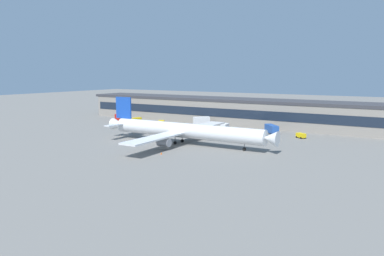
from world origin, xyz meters
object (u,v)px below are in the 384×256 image
at_px(stair_truck, 119,117).
at_px(baggage_tug, 301,135).
at_px(fuel_truck, 271,129).
at_px(catering_truck, 201,121).
at_px(airliner, 183,130).
at_px(crew_van, 225,126).
at_px(pushback_tractor, 161,122).
at_px(traffic_cone_0, 161,153).
at_px(belt_loader, 135,119).

bearing_deg(stair_truck, baggage_tug, -1.58).
bearing_deg(fuel_truck, catering_truck, 175.31).
bearing_deg(airliner, fuel_truck, 65.01).
relative_size(crew_van, catering_truck, 0.75).
relative_size(baggage_tug, catering_truck, 0.56).
bearing_deg(fuel_truck, pushback_tractor, -177.45).
bearing_deg(catering_truck, airliner, -67.56).
bearing_deg(pushback_tractor, airliner, -44.93).
xyz_separation_m(airliner, stair_truck, (-60.92, 34.62, -2.63)).
height_order(airliner, crew_van, airliner).
relative_size(stair_truck, traffic_cone_0, 9.72).
relative_size(fuel_truck, catering_truck, 1.11).
distance_m(airliner, belt_loader, 63.28).
bearing_deg(catering_truck, fuel_truck, -4.69).
bearing_deg(baggage_tug, fuel_truck, 158.59).
bearing_deg(crew_van, airliner, -85.94).
bearing_deg(belt_loader, pushback_tractor, -4.26).
xyz_separation_m(baggage_tug, traffic_cone_0, (-27.22, -49.26, -0.75)).
xyz_separation_m(stair_truck, traffic_cone_0, (64.31, -51.79, -1.65)).
relative_size(baggage_tug, crew_van, 0.75).
bearing_deg(catering_truck, stair_truck, -173.01).
distance_m(airliner, fuel_truck, 41.23).
bearing_deg(belt_loader, airliner, -34.95).
relative_size(baggage_tug, stair_truck, 0.63).
xyz_separation_m(belt_loader, stair_truck, (-9.13, -1.57, 0.83)).
bearing_deg(catering_truck, traffic_cone_0, -70.79).
bearing_deg(traffic_cone_0, belt_loader, 135.96).
bearing_deg(fuel_truck, traffic_cone_0, -104.40).
distance_m(fuel_truck, pushback_tractor, 52.47).
bearing_deg(baggage_tug, traffic_cone_0, -118.92).
bearing_deg(stair_truck, belt_loader, 9.78).
height_order(stair_truck, fuel_truck, stair_truck).
height_order(crew_van, catering_truck, catering_truck).
bearing_deg(fuel_truck, belt_loader, -179.10).
relative_size(stair_truck, catering_truck, 0.89).
bearing_deg(crew_van, baggage_tug, -6.67).
bearing_deg(stair_truck, pushback_tractor, 0.72).
xyz_separation_m(baggage_tug, belt_loader, (-82.40, 4.10, 0.07)).
distance_m(fuel_truck, traffic_cone_0, 56.24).
distance_m(pushback_tractor, traffic_cone_0, 64.76).
relative_size(crew_van, pushback_tractor, 1.00).
bearing_deg(fuel_truck, baggage_tug, -21.41).
xyz_separation_m(airliner, crew_van, (-2.56, 35.97, -3.15)).
height_order(pushback_tractor, traffic_cone_0, pushback_tractor).
xyz_separation_m(belt_loader, crew_van, (49.23, -0.22, 0.31)).
distance_m(baggage_tug, crew_van, 33.40).
bearing_deg(pushback_tractor, traffic_cone_0, -53.60).
xyz_separation_m(airliner, catering_truck, (-16.55, 40.07, -2.31)).
bearing_deg(fuel_truck, stair_truck, -178.05).
relative_size(baggage_tug, traffic_cone_0, 6.17).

